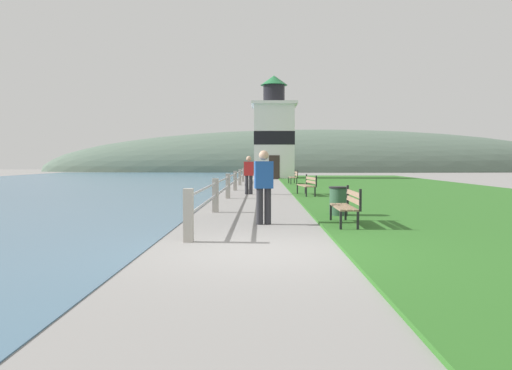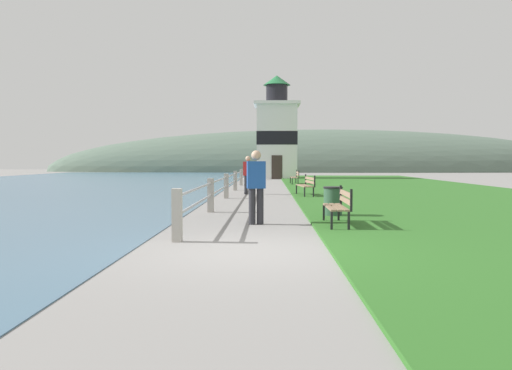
# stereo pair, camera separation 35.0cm
# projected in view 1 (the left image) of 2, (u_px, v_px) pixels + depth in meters

# --- Properties ---
(ground_plane) EXTENTS (160.00, 160.00, 0.00)m
(ground_plane) POSITION_uv_depth(u_px,v_px,m) (258.00, 252.00, 8.51)
(ground_plane) COLOR gray
(grass_verge) EXTENTS (12.00, 50.23, 0.06)m
(grass_verge) POSITION_uv_depth(u_px,v_px,m) (408.00, 191.00, 25.14)
(grass_verge) COLOR #2D6623
(grass_verge) RESTS_ON ground_plane
(seawall_railing) EXTENTS (0.18, 27.64, 1.02)m
(seawall_railing) POSITION_uv_depth(u_px,v_px,m) (232.00, 181.00, 23.21)
(seawall_railing) COLOR #A8A399
(seawall_railing) RESTS_ON ground_plane
(park_bench_near) EXTENTS (0.49, 1.73, 0.94)m
(park_bench_near) POSITION_uv_depth(u_px,v_px,m) (347.00, 204.00, 11.64)
(park_bench_near) COLOR #846B51
(park_bench_near) RESTS_ON ground_plane
(park_bench_midway) EXTENTS (0.71, 2.04, 0.94)m
(park_bench_midway) POSITION_uv_depth(u_px,v_px,m) (308.00, 184.00, 21.59)
(park_bench_midway) COLOR #846B51
(park_bench_midway) RESTS_ON ground_plane
(park_bench_far) EXTENTS (0.51, 1.89, 0.94)m
(park_bench_far) POSITION_uv_depth(u_px,v_px,m) (294.00, 176.00, 32.28)
(park_bench_far) COLOR #846B51
(park_bench_far) RESTS_ON ground_plane
(lighthouse) EXTENTS (3.91, 3.91, 8.92)m
(lighthouse) POSITION_uv_depth(u_px,v_px,m) (274.00, 135.00, 43.34)
(lighthouse) COLOR white
(lighthouse) RESTS_ON ground_plane
(person_strolling) EXTENTS (0.47, 0.30, 1.80)m
(person_strolling) POSITION_uv_depth(u_px,v_px,m) (264.00, 184.00, 12.10)
(person_strolling) COLOR #28282D
(person_strolling) RESTS_ON ground_plane
(person_by_railing) EXTENTS (0.45, 0.28, 1.77)m
(person_by_railing) POSITION_uv_depth(u_px,v_px,m) (249.00, 174.00, 22.97)
(person_by_railing) COLOR #28282D
(person_by_railing) RESTS_ON ground_plane
(trash_bin) EXTENTS (0.54, 0.54, 0.84)m
(trash_bin) POSITION_uv_depth(u_px,v_px,m) (339.00, 202.00, 13.67)
(trash_bin) COLOR #2D5138
(trash_bin) RESTS_ON ground_plane
(distant_hillside) EXTENTS (80.00, 16.00, 12.00)m
(distant_hillside) POSITION_uv_depth(u_px,v_px,m) (317.00, 171.00, 71.82)
(distant_hillside) COLOR #566B5B
(distant_hillside) RESTS_ON ground_plane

